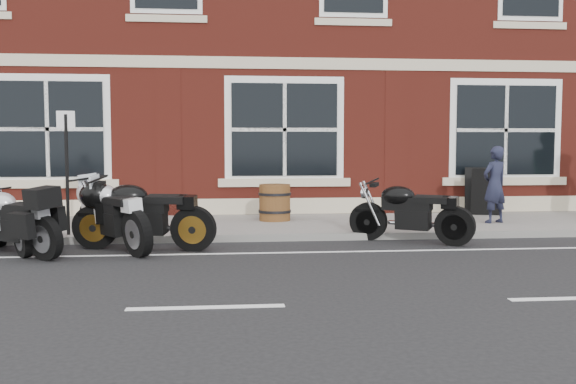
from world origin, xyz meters
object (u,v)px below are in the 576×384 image
moto_sport_silver (114,212)px  a_board_sign (483,191)px  moto_sport_black (141,212)px  moto_naked_black (408,210)px  parking_sign (67,164)px  pedestrian_left (495,185)px  barrel_planter (275,202)px  moto_sport_red (10,219)px  moto_touring_silver (12,217)px

moto_sport_silver → a_board_sign: size_ratio=1.90×
moto_sport_black → a_board_sign: size_ratio=2.20×
moto_naked_black → parking_sign: bearing=116.2°
moto_sport_black → pedestrian_left: 6.80m
moto_naked_black → barrel_planter: moto_naked_black is taller
moto_sport_black → barrel_planter: bearing=-27.7°
moto_sport_red → barrel_planter: 5.02m
moto_sport_black → parking_sign: size_ratio=1.09×
moto_touring_silver → parking_sign: bearing=15.8°
moto_touring_silver → moto_sport_silver: bearing=-38.9°
barrel_planter → parking_sign: size_ratio=0.35×
moto_sport_red → moto_sport_black: bearing=-34.8°
pedestrian_left → moto_sport_silver: bearing=-6.9°
moto_touring_silver → a_board_sign: size_ratio=1.70×
moto_sport_black → a_board_sign: 7.62m
a_board_sign → pedestrian_left: bearing=-85.9°
moto_sport_black → moto_naked_black: 4.38m
moto_sport_silver → moto_sport_black: bearing=-39.6°
moto_naked_black → barrel_planter: bearing=74.1°
a_board_sign → moto_sport_red: bearing=-142.2°
moto_touring_silver → barrel_planter: (4.16, 2.97, -0.08)m
moto_touring_silver → moto_sport_black: moto_touring_silver is taller
moto_sport_red → moto_naked_black: (6.36, 0.27, 0.05)m
moto_sport_red → pedestrian_left: (8.53, 1.81, 0.37)m
parking_sign → pedestrian_left: bearing=-2.7°
moto_sport_red → pedestrian_left: 8.73m
moto_touring_silver → moto_sport_red: (-0.13, 0.36, -0.07)m
moto_sport_silver → parking_sign: bearing=99.6°
moto_sport_silver → moto_naked_black: moto_sport_silver is taller
moto_naked_black → pedestrian_left: pedestrian_left is taller
barrel_planter → moto_sport_silver: bearing=-136.0°
moto_sport_red → a_board_sign: a_board_sign is taller
moto_sport_silver → parking_sign: (-0.92, 0.94, 0.73)m
moto_sport_red → parking_sign: 1.39m
moto_naked_black → moto_sport_black: bearing=126.9°
moto_sport_red → moto_sport_black: 1.99m
moto_sport_silver → a_board_sign: bearing=-10.9°
moto_sport_red → moto_naked_black: 6.37m
a_board_sign → barrel_planter: (-4.58, -0.60, -0.15)m
parking_sign → moto_naked_black: bearing=-15.6°
moto_sport_red → a_board_sign: bearing=-13.2°
a_board_sign → barrel_planter: 4.62m
pedestrian_left → parking_sign: (-7.88, -0.89, 0.46)m
moto_sport_red → barrel_planter: (4.29, 2.61, -0.01)m
pedestrian_left → parking_sign: parking_sign is taller
moto_sport_black → moto_sport_red: bearing=101.4°
barrel_planter → parking_sign: (-3.64, -1.69, 0.84)m
barrel_planter → parking_sign: parking_sign is taller
moto_naked_black → a_board_sign: bearing=-7.8°
moto_sport_black → moto_naked_black: bearing=-72.7°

